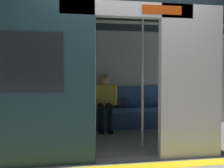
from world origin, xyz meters
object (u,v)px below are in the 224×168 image
(train_car, at_px, (109,57))
(person_seated, at_px, (105,98))
(handbag, at_px, (123,103))
(bench_seat, at_px, (104,113))
(book, at_px, (89,107))
(grab_pole_far, at_px, (143,81))
(grab_pole_door, at_px, (95,82))

(train_car, bearing_deg, person_seated, -93.79)
(train_car, relative_size, handbag, 24.62)
(bench_seat, relative_size, book, 12.77)
(book, height_order, grab_pole_far, grab_pole_far)
(person_seated, relative_size, grab_pole_door, 0.55)
(bench_seat, relative_size, grab_pole_door, 1.31)
(grab_pole_door, bearing_deg, handbag, -115.50)
(bench_seat, height_order, grab_pole_far, grab_pole_far)
(person_seated, xyz_separation_m, grab_pole_door, (0.40, 1.62, 0.39))
(person_seated, bearing_deg, train_car, 86.21)
(book, xyz_separation_m, grab_pole_door, (0.08, 1.69, 0.60))
(train_car, relative_size, bench_seat, 2.28)
(person_seated, bearing_deg, bench_seat, -84.36)
(grab_pole_far, bearing_deg, train_car, -50.29)
(bench_seat, distance_m, person_seated, 0.33)
(handbag, xyz_separation_m, grab_pole_door, (0.82, 1.73, 0.53))
(grab_pole_door, bearing_deg, grab_pole_far, -170.95)
(grab_pole_door, relative_size, grab_pole_far, 1.00)
(person_seated, bearing_deg, book, -12.71)
(grab_pole_door, distance_m, grab_pole_far, 0.81)
(train_car, distance_m, book, 1.47)
(grab_pole_door, bearing_deg, bench_seat, -103.42)
(train_car, height_order, handbag, train_car)
(person_seated, distance_m, grab_pole_far, 1.59)
(book, relative_size, grab_pole_far, 0.10)
(person_seated, bearing_deg, handbag, -165.31)
(train_car, bearing_deg, book, -75.38)
(handbag, distance_m, grab_pole_door, 1.99)
(person_seated, height_order, book, person_seated)
(handbag, distance_m, grab_pole_far, 1.69)
(book, bearing_deg, bench_seat, 150.20)
(handbag, relative_size, book, 1.18)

